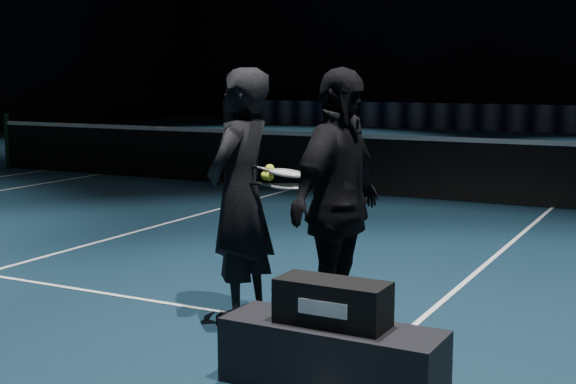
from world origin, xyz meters
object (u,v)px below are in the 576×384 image
object	(u,v)px
player_a	(240,196)
racket_upper	(287,173)
player_bench	(332,357)
racket_bag	(333,302)
racket_lower	(290,187)
player_b	(338,207)
tennis_balls	(268,174)

from	to	relation	value
player_a	racket_upper	distance (m)	0.45
player_bench	racket_bag	size ratio (longest dim) A/B	2.00
racket_lower	player_b	bearing A→B (deg)	-0.00
racket_bag	player_a	distance (m)	1.57
racket_bag	tennis_balls	bearing A→B (deg)	136.63
player_bench	tennis_balls	size ratio (longest dim) A/B	11.06
player_bench	racket_upper	distance (m)	1.54
racket_bag	racket_lower	size ratio (longest dim) A/B	0.98
racket_lower	tennis_balls	bearing A→B (deg)	178.53
player_a	tennis_balls	xyz separation A→B (m)	(0.25, -0.03, 0.19)
racket_upper	player_a	bearing A→B (deg)	-178.29
player_bench	racket_lower	world-z (taller)	racket_lower
racket_lower	tennis_balls	xyz separation A→B (m)	(-0.19, 0.03, 0.08)
player_a	racket_upper	xyz separation A→B (m)	(0.40, -0.01, 0.20)
racket_bag	player_a	world-z (taller)	player_a
racket_bag	player_bench	bearing A→B (deg)	0.00
player_a	racket_lower	bearing A→B (deg)	80.11
player_a	tennis_balls	world-z (taller)	player_a
player_b	racket_upper	world-z (taller)	player_b
player_b	racket_lower	distance (m)	0.41
player_bench	racket_upper	world-z (taller)	racket_upper
racket_lower	tennis_balls	world-z (taller)	tennis_balls
player_bench	player_a	world-z (taller)	player_a
player_a	racket_lower	distance (m)	0.46
racket_upper	player_b	bearing A→B (deg)	-9.08
player_b	racket_upper	bearing A→B (deg)	81.91
player_a	racket_upper	bearing A→B (deg)	85.82
player_bench	racket_bag	distance (m)	0.33
player_b	racket_bag	bearing A→B (deg)	-153.65
player_b	player_a	bearing A→B (deg)	86.99
racket_bag	tennis_balls	world-z (taller)	tennis_balls
racket_upper	tennis_balls	bearing A→B (deg)	-170.43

